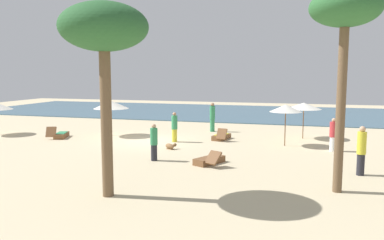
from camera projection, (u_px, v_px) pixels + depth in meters
ground_plane at (151, 141)px, 22.27m from camera, size 60.00×60.00×0.00m
ocean_water at (216, 112)px, 38.48m from camera, size 48.00×16.00×0.06m
umbrella_0 at (111, 105)px, 24.05m from camera, size 2.17×2.17×2.17m
umbrella_1 at (286, 108)px, 20.68m from camera, size 1.71×1.71×2.22m
umbrella_3 at (304, 106)px, 22.99m from camera, size 2.04×2.04×2.14m
lounger_0 at (221, 137)px, 22.82m from camera, size 0.94×1.73×0.74m
lounger_1 at (210, 160)px, 16.76m from camera, size 1.29×1.79×0.67m
lounger_2 at (61, 135)px, 23.44m from camera, size 1.13×1.75×0.73m
person_0 at (174, 127)px, 22.00m from camera, size 0.47×0.47×1.69m
person_1 at (333, 135)px, 19.39m from camera, size 0.46×0.46×1.67m
person_2 at (212, 117)px, 25.82m from camera, size 0.50×0.50×1.92m
person_3 at (154, 142)px, 17.32m from camera, size 0.41×0.41×1.66m
person_4 at (361, 150)px, 14.84m from camera, size 0.38×0.38×1.90m
palm_1 at (104, 32)px, 11.83m from camera, size 2.73×2.73×6.05m
palm_2 at (345, 15)px, 12.19m from camera, size 2.24×2.24×6.56m
dog at (170, 146)px, 19.98m from camera, size 0.64×0.51×0.31m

